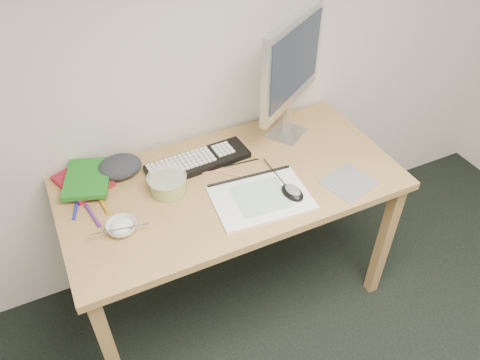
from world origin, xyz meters
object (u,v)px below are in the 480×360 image
(desk, at_px, (231,195))
(keyboard, at_px, (198,162))
(rice_bowl, at_px, (122,227))
(monitor, at_px, (292,66))
(sketchpad, at_px, (261,198))

(desk, distance_m, keyboard, 0.20)
(desk, relative_size, rice_bowl, 12.49)
(monitor, xyz_separation_m, rice_bowl, (-0.85, -0.27, -0.33))
(monitor, bearing_deg, desk, 173.99)
(desk, xyz_separation_m, keyboard, (-0.08, 0.16, 0.10))
(desk, bearing_deg, monitor, 27.14)
(desk, xyz_separation_m, sketchpad, (0.06, -0.15, 0.09))
(sketchpad, distance_m, monitor, 0.58)
(desk, distance_m, sketchpad, 0.18)
(desk, relative_size, keyboard, 3.12)
(monitor, height_order, rice_bowl, monitor)
(rice_bowl, bearing_deg, monitor, 17.85)
(monitor, relative_size, rice_bowl, 4.99)
(monitor, distance_m, rice_bowl, 0.96)
(sketchpad, relative_size, monitor, 0.68)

